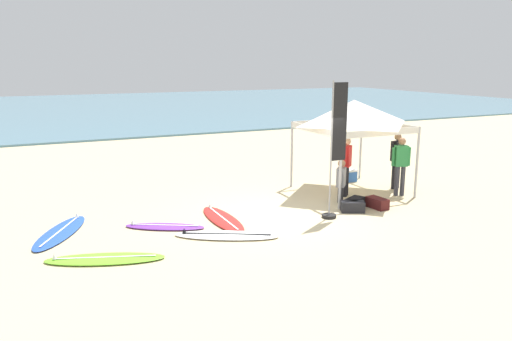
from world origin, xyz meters
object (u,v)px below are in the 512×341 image
Objects in this scene: gear_bag_near_tent at (377,203)px; person_grey at (341,179)px; surfboard_white at (226,235)px; person_red at (346,163)px; canopy_tent at (354,112)px; surfboard_red at (223,219)px; gear_bag_by_pole at (353,207)px; surfboard_purple at (164,226)px; person_green at (401,162)px; surfboard_lime at (104,259)px; banner_flag at (335,156)px; gear_bag_on_sand at (355,203)px; person_black at (397,157)px; surfboard_blue at (60,232)px; cooler_box at (348,176)px.

person_grey is at bearing 120.33° from gear_bag_near_tent.
person_red is (4.43, 1.72, 0.95)m from surfboard_white.
surfboard_red is at bearing -168.48° from canopy_tent.
canopy_tent reaches higher than gear_bag_by_pole.
surfboard_purple is 3.16× the size of gear_bag_near_tent.
person_green is (1.44, -0.63, 0.00)m from person_red.
banner_flag is at bearing 4.27° from surfboard_lime.
banner_flag reaches higher than person_grey.
gear_bag_by_pole is (3.68, 0.34, 0.10)m from surfboard_white.
person_red is at bearing 21.25° from surfboard_white.
surfboard_white is at bearing -176.31° from banner_flag.
person_red reaches higher than gear_bag_by_pole.
canopy_tent is 4.58× the size of gear_bag_on_sand.
surfboard_white is at bearing -162.22° from person_grey.
surfboard_blue is at bearing 179.85° from person_black.
person_black reaches higher than surfboard_lime.
person_grey is at bearing 17.78° from surfboard_white.
person_red is 2.85× the size of gear_bag_on_sand.
banner_flag is (4.06, -0.99, 1.54)m from surfboard_purple.
surfboard_lime is 7.42m from person_red.
surfboard_red is at bearing -171.72° from person_red.
person_green is 2.23m from cooler_box.
person_grey is 1.71m from banner_flag.
surfboard_white is 6.64m from person_black.
cooler_box is at bearing 69.09° from gear_bag_near_tent.
surfboard_red is 4.20m from gear_bag_near_tent.
surfboard_purple is 3.79× the size of cooler_box.
banner_flag is at bearing -135.37° from canopy_tent.
gear_bag_on_sand is at bearing -153.50° from person_black.
surfboard_red is 1.91× the size of person_grey.
person_black reaches higher than surfboard_red.
cooler_box is (2.58, 2.96, -1.38)m from banner_flag.
canopy_tent reaches higher than surfboard_red.
canopy_tent is 3.05m from gear_bag_by_pole.
person_grey reaches higher than surfboard_lime.
surfboard_blue is 0.72× the size of banner_flag.
person_black is at bearing 37.94° from gear_bag_near_tent.
surfboard_lime is 6.80m from person_grey.
person_red is 2.85× the size of gear_bag_near_tent.
canopy_tent reaches higher than surfboard_lime.
surfboard_blue is 6.69m from banner_flag.
banner_flag reaches higher than canopy_tent.
surfboard_red is 1.34× the size of person_black.
surfboard_blue is 2.03× the size of person_grey.
gear_bag_on_sand reaches higher than surfboard_lime.
banner_flag is 5.67× the size of gear_bag_near_tent.
gear_bag_near_tent reaches higher than surfboard_blue.
gear_bag_on_sand is (3.57, -0.54, 0.10)m from surfboard_red.
cooler_box is (-0.78, 1.36, -0.79)m from person_black.
person_green is at bearing -5.15° from person_grey.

